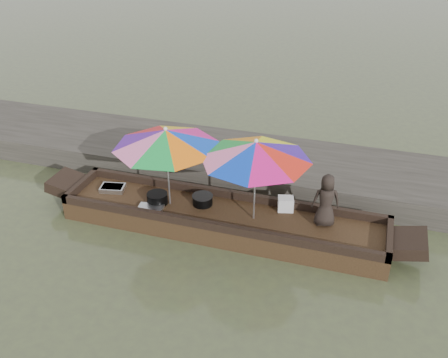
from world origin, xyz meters
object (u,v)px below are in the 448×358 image
(vendor, at_px, (326,200))
(umbrella_stern, at_px, (255,180))
(boat_hull, at_px, (222,221))
(charcoal_grill, at_px, (203,200))
(tray_scallop, at_px, (150,209))
(cooking_pot, at_px, (157,198))
(tray_crayfish, at_px, (113,188))
(supply_bag, at_px, (286,204))
(umbrella_bow, at_px, (168,167))

(vendor, xyz_separation_m, umbrella_stern, (-1.21, -0.20, 0.29))
(boat_hull, height_order, charcoal_grill, charcoal_grill)
(tray_scallop, height_order, vendor, vendor)
(cooking_pot, height_order, tray_crayfish, cooking_pot)
(cooking_pot, height_order, vendor, vendor)
(boat_hull, xyz_separation_m, tray_scallop, (-1.28, -0.32, 0.21))
(charcoal_grill, bearing_deg, tray_crayfish, -178.45)
(umbrella_stern, bearing_deg, tray_crayfish, 177.68)
(supply_bag, relative_size, umbrella_stern, 0.15)
(supply_bag, height_order, vendor, vendor)
(vendor, bearing_deg, cooking_pot, -8.32)
(supply_bag, distance_m, vendor, 0.84)
(tray_scallop, xyz_separation_m, vendor, (3.07, 0.52, 0.46))
(tray_crayfish, xyz_separation_m, tray_scallop, (1.00, -0.44, -0.01))
(cooking_pot, xyz_separation_m, tray_crayfish, (-1.03, 0.17, -0.06))
(cooking_pot, height_order, supply_bag, supply_bag)
(boat_hull, relative_size, umbrella_bow, 3.11)
(boat_hull, xyz_separation_m, umbrella_bow, (-1.02, 0.00, 0.95))
(boat_hull, bearing_deg, vendor, 6.37)
(cooking_pot, distance_m, supply_bag, 2.37)
(cooking_pot, bearing_deg, boat_hull, 2.35)
(boat_hull, relative_size, tray_crayfish, 12.93)
(tray_crayfish, distance_m, umbrella_stern, 2.96)
(tray_scallop, bearing_deg, charcoal_grill, 30.03)
(umbrella_bow, bearing_deg, vendor, 4.06)
(tray_scallop, xyz_separation_m, umbrella_stern, (1.86, 0.32, 0.74))
(tray_scallop, relative_size, umbrella_bow, 0.24)
(supply_bag, relative_size, umbrella_bow, 0.15)
(tray_crayfish, distance_m, umbrella_bow, 1.46)
(charcoal_grill, distance_m, umbrella_stern, 1.24)
(boat_hull, distance_m, tray_scallop, 1.34)
(charcoal_grill, xyz_separation_m, supply_bag, (1.50, 0.27, 0.04))
(tray_crayfish, bearing_deg, umbrella_bow, -5.28)
(vendor, distance_m, umbrella_bow, 2.84)
(charcoal_grill, distance_m, vendor, 2.27)
(tray_scallop, distance_m, umbrella_bow, 0.85)
(boat_hull, relative_size, vendor, 6.08)
(tray_scallop, bearing_deg, tray_crayfish, 156.45)
(supply_bag, bearing_deg, tray_crayfish, -174.49)
(boat_hull, distance_m, umbrella_stern, 1.12)
(boat_hull, bearing_deg, charcoal_grill, 159.23)
(cooking_pot, relative_size, charcoal_grill, 1.05)
(supply_bag, relative_size, vendor, 0.29)
(umbrella_stern, bearing_deg, tray_scallop, -170.24)
(vendor, height_order, umbrella_bow, umbrella_bow)
(vendor, relative_size, umbrella_bow, 0.51)
(charcoal_grill, bearing_deg, vendor, 0.87)
(boat_hull, xyz_separation_m, charcoal_grill, (-0.44, 0.17, 0.26))
(tray_scallop, height_order, umbrella_bow, umbrella_bow)
(boat_hull, xyz_separation_m, tray_crayfish, (-2.28, 0.12, 0.22))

